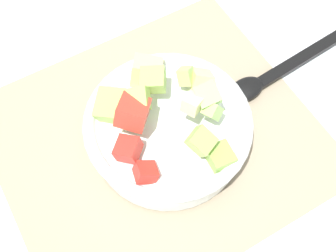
{
  "coord_description": "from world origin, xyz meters",
  "views": [
    {
      "loc": [
        0.13,
        0.25,
        0.54
      ],
      "look_at": [
        -0.01,
        0.01,
        0.05
      ],
      "focal_mm": 47.37,
      "sensor_mm": 36.0,
      "label": 1
    }
  ],
  "objects": [
    {
      "name": "serving_spoon",
      "position": [
        -0.2,
        -0.0,
        0.01
      ],
      "size": [
        0.24,
        0.05,
        0.01
      ],
      "color": "black",
      "rests_on": "placemat"
    },
    {
      "name": "placemat",
      "position": [
        0.0,
        0.0,
        0.0
      ],
      "size": [
        0.42,
        0.38,
        0.01
      ],
      "primitive_type": "cube",
      "color": "gray",
      "rests_on": "ground_plane"
    },
    {
      "name": "ground_plane",
      "position": [
        0.0,
        0.0,
        0.0
      ],
      "size": [
        2.4,
        2.4,
        0.0
      ],
      "primitive_type": "plane",
      "color": "silver"
    },
    {
      "name": "salad_bowl",
      "position": [
        -0.01,
        0.01,
        0.04
      ],
      "size": [
        0.22,
        0.22,
        0.11
      ],
      "color": "white",
      "rests_on": "placemat"
    }
  ]
}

